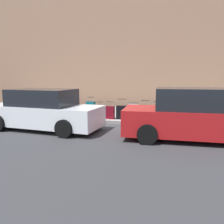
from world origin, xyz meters
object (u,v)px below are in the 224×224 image
object	(u,v)px
parked_car_white_1	(43,111)
suitcase_maroon_0	(190,116)
suitcase_navy_4	(145,113)
suitcase_black_6	(122,112)
suitcase_teal_9	(91,110)
fire_hydrant	(67,109)
suitcase_olive_1	(178,115)
suitcase_silver_5	(134,112)
suitcase_olive_8	(100,112)
suitcase_teal_2	(167,114)
suitcase_red_3	(156,115)
suitcase_maroon_7	(110,112)
parked_car_red_0	(191,116)
bollard_post	(57,108)
suitcase_red_10	(80,111)

from	to	relation	value
parked_car_white_1	suitcase_maroon_0	bearing A→B (deg)	-158.34
suitcase_navy_4	suitcase_black_6	world-z (taller)	suitcase_black_6
suitcase_teal_9	fire_hydrant	world-z (taller)	suitcase_teal_9
suitcase_olive_1	suitcase_silver_5	distance (m)	1.96
suitcase_maroon_0	suitcase_teal_9	size ratio (longest dim) A/B	0.84
suitcase_olive_8	suitcase_teal_2	bearing A→B (deg)	-179.64
suitcase_olive_1	suitcase_teal_9	world-z (taller)	suitcase_teal_9
suitcase_teal_2	suitcase_silver_5	xyz separation A→B (m)	(1.48, -0.01, 0.04)
fire_hydrant	suitcase_red_3	bearing A→B (deg)	179.39
suitcase_maroon_7	suitcase_olive_8	xyz separation A→B (m)	(0.49, -0.09, -0.03)
suitcase_red_3	parked_car_red_0	bearing A→B (deg)	121.37
bollard_post	parked_car_red_0	bearing A→B (deg)	161.32
suitcase_black_6	suitcase_maroon_7	size ratio (longest dim) A/B	1.16
suitcase_olive_1	suitcase_black_6	size ratio (longest dim) A/B	0.71
suitcase_red_3	parked_car_red_0	distance (m)	2.57
suitcase_navy_4	suitcase_red_10	bearing A→B (deg)	0.36
suitcase_red_3	parked_car_white_1	bearing A→B (deg)	27.04
suitcase_red_3	fire_hydrant	distance (m)	4.32
suitcase_black_6	suitcase_teal_9	xyz separation A→B (m)	(1.50, 0.01, 0.07)
suitcase_navy_4	bollard_post	bearing A→B (deg)	1.38
suitcase_maroon_7	fire_hydrant	size ratio (longest dim) A/B	1.14
suitcase_red_10	fire_hydrant	xyz separation A→B (m)	(0.72, -0.07, 0.08)
bollard_post	parked_car_red_0	distance (m)	6.45
suitcase_silver_5	bollard_post	bearing A→B (deg)	3.48
suitcase_red_3	parked_car_white_1	xyz separation A→B (m)	(4.25, 2.17, 0.32)
suitcase_olive_1	suitcase_silver_5	world-z (taller)	suitcase_silver_5
suitcase_silver_5	suitcase_red_10	world-z (taller)	suitcase_silver_5
suitcase_maroon_0	suitcase_olive_1	xyz separation A→B (m)	(0.47, 0.00, 0.03)
suitcase_red_3	fire_hydrant	bearing A→B (deg)	-0.61
suitcase_olive_1	suitcase_teal_9	bearing A→B (deg)	0.15
suitcase_red_10	bollard_post	xyz separation A→B (m)	(1.18, 0.08, 0.14)
suitcase_maroon_0	parked_car_white_1	bearing A→B (deg)	21.66
suitcase_black_6	fire_hydrant	bearing A→B (deg)	0.65
suitcase_teal_9	parked_car_white_1	distance (m)	2.53
parked_car_white_1	suitcase_olive_1	bearing A→B (deg)	-156.64
suitcase_teal_2	suitcase_black_6	size ratio (longest dim) A/B	0.95
suitcase_olive_1	parked_car_red_0	bearing A→B (deg)	99.44
suitcase_black_6	suitcase_maroon_0	bearing A→B (deg)	-179.94
suitcase_olive_1	parked_car_red_0	size ratio (longest dim) A/B	0.15
suitcase_teal_2	parked_car_white_1	size ratio (longest dim) A/B	0.19
suitcase_silver_5	suitcase_olive_1	bearing A→B (deg)	178.55
suitcase_red_3	parked_car_red_0	world-z (taller)	parked_car_red_0
suitcase_red_3	fire_hydrant	xyz separation A→B (m)	(4.32, -0.05, 0.08)
suitcase_maroon_0	suitcase_navy_4	bearing A→B (deg)	2.44
suitcase_olive_1	parked_car_red_0	xyz separation A→B (m)	(-0.37, 2.24, 0.35)
suitcase_red_3	fire_hydrant	world-z (taller)	suitcase_red_3
suitcase_navy_4	suitcase_maroon_0	bearing A→B (deg)	-177.56
suitcase_olive_1	suitcase_red_3	world-z (taller)	suitcase_red_3
suitcase_navy_4	suitcase_olive_8	world-z (taller)	suitcase_navy_4
suitcase_maroon_0	suitcase_red_10	distance (m)	5.02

